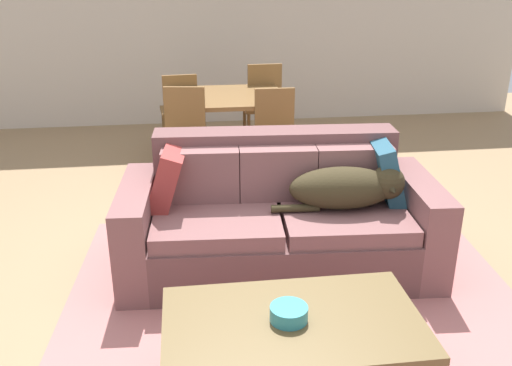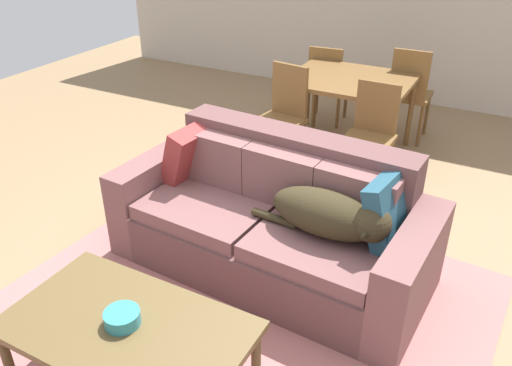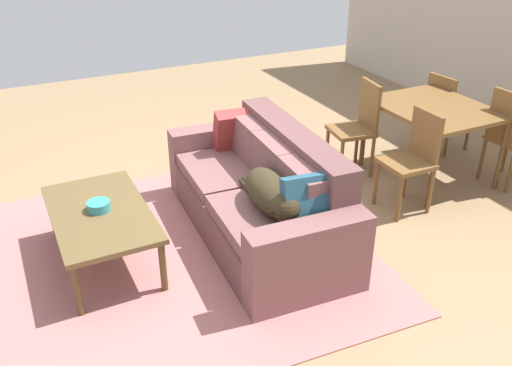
# 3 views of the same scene
# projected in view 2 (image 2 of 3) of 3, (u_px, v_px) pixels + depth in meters

# --- Properties ---
(ground_plane) EXTENTS (10.00, 10.00, 0.00)m
(ground_plane) POSITION_uv_depth(u_px,v_px,m) (237.00, 274.00, 3.55)
(ground_plane) COLOR #90724F
(area_rug) EXTENTS (3.02, 3.40, 0.01)m
(area_rug) POSITION_uv_depth(u_px,v_px,m) (201.00, 351.00, 2.95)
(area_rug) COLOR #AF6966
(area_rug) RESTS_ON ground
(couch) EXTENTS (2.13, 1.04, 0.89)m
(couch) POSITION_uv_depth(u_px,v_px,m) (274.00, 223.00, 3.49)
(couch) COLOR brown
(couch) RESTS_ON ground
(dog_on_left_cushion) EXTENTS (0.88, 0.38, 0.29)m
(dog_on_left_cushion) POSITION_uv_depth(u_px,v_px,m) (332.00, 215.00, 3.08)
(dog_on_left_cushion) COLOR #342C19
(dog_on_left_cushion) RESTS_ON couch
(throw_pillow_by_left_arm) EXTENTS (0.29, 0.42, 0.42)m
(throw_pillow_by_left_arm) POSITION_uv_depth(u_px,v_px,m) (189.00, 153.00, 3.72)
(throw_pillow_by_left_arm) COLOR maroon
(throw_pillow_by_left_arm) RESTS_ON couch
(throw_pillow_by_right_arm) EXTENTS (0.27, 0.44, 0.43)m
(throw_pillow_by_right_arm) POSITION_uv_depth(u_px,v_px,m) (389.00, 210.00, 3.04)
(throw_pillow_by_right_arm) COLOR #234D62
(throw_pillow_by_right_arm) RESTS_ON couch
(coffee_table) EXTENTS (1.19, 0.69, 0.46)m
(coffee_table) POSITION_uv_depth(u_px,v_px,m) (127.00, 332.00, 2.53)
(coffee_table) COLOR brown
(coffee_table) RESTS_ON ground
(bowl_on_coffee_table) EXTENTS (0.17, 0.17, 0.07)m
(bowl_on_coffee_table) POSITION_uv_depth(u_px,v_px,m) (122.00, 318.00, 2.50)
(bowl_on_coffee_table) COLOR teal
(bowl_on_coffee_table) RESTS_ON coffee_table
(dining_table) EXTENTS (1.13, 0.95, 0.75)m
(dining_table) POSITION_uv_depth(u_px,v_px,m) (350.00, 86.00, 4.93)
(dining_table) COLOR brown
(dining_table) RESTS_ON ground
(dining_chair_near_left) EXTENTS (0.46, 0.46, 0.95)m
(dining_chair_near_left) POSITION_uv_depth(u_px,v_px,m) (283.00, 113.00, 4.72)
(dining_chair_near_left) COLOR brown
(dining_chair_near_left) RESTS_ON ground
(dining_chair_near_right) EXTENTS (0.41, 0.41, 0.91)m
(dining_chair_near_right) POSITION_uv_depth(u_px,v_px,m) (371.00, 132.00, 4.39)
(dining_chair_near_right) COLOR brown
(dining_chair_near_right) RESTS_ON ground
(dining_chair_far_left) EXTENTS (0.44, 0.44, 0.87)m
(dining_chair_far_left) POSITION_uv_depth(u_px,v_px,m) (327.00, 80.00, 5.66)
(dining_chair_far_left) COLOR brown
(dining_chair_far_left) RESTS_ON ground
(dining_chair_far_right) EXTENTS (0.41, 0.41, 0.96)m
(dining_chair_far_right) POSITION_uv_depth(u_px,v_px,m) (409.00, 91.00, 5.23)
(dining_chair_far_right) COLOR brown
(dining_chair_far_right) RESTS_ON ground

